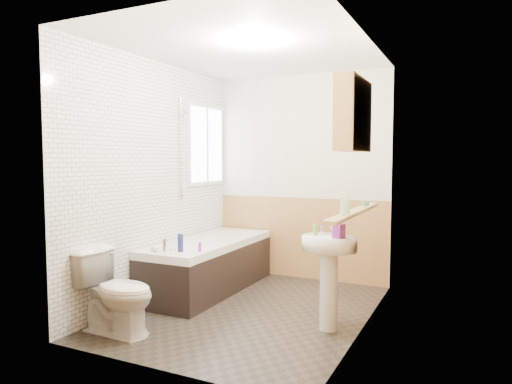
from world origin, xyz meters
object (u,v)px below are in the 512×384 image
bathtub (209,264)px  pine_shelf (355,212)px  toilet (116,292)px  sink (329,263)px  medicine_cabinet (353,115)px

bathtub → pine_shelf: pine_shelf is taller
toilet → pine_shelf: size_ratio=0.47×
toilet → sink: size_ratio=0.77×
pine_shelf → medicine_cabinet: 0.81m
toilet → sink: (1.60, 0.85, 0.23)m
bathtub → sink: sink is taller
bathtub → medicine_cabinet: size_ratio=2.70×
bathtub → medicine_cabinet: bearing=-16.8°
bathtub → toilet: 1.44m
pine_shelf → medicine_cabinet: medicine_cabinet is taller
sink → pine_shelf: bearing=20.1°
pine_shelf → medicine_cabinet: (-0.03, 0.01, 0.81)m
medicine_cabinet → sink: bearing=-158.9°
toilet → medicine_cabinet: (1.77, 0.91, 1.49)m
bathtub → sink: bearing=-20.7°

